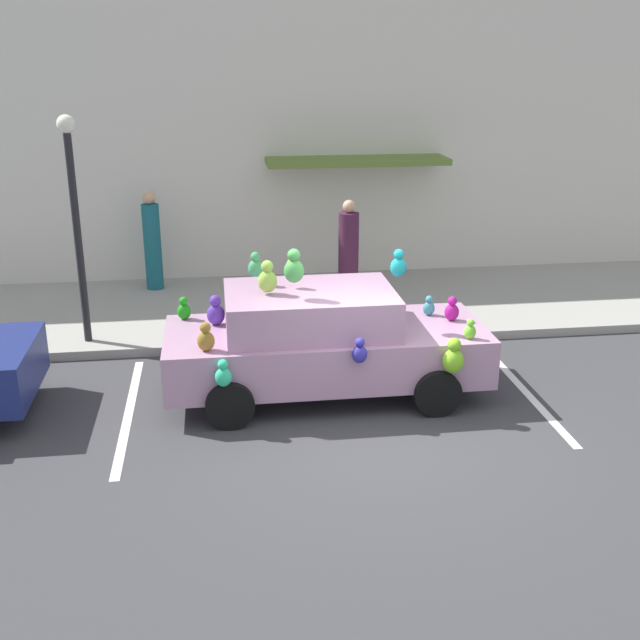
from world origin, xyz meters
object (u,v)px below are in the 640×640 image
object	(u,v)px
plush_covered_car	(322,341)
pedestrian_walking_past	(152,243)
teddy_bear_on_sidewalk	(265,302)
street_lamp_post	(74,206)
pedestrian_near_shopfront	(348,255)

from	to	relation	value
plush_covered_car	pedestrian_walking_past	size ratio (longest dim) A/B	2.29
pedestrian_walking_past	teddy_bear_on_sidewalk	bearing A→B (deg)	-49.36
street_lamp_post	pedestrian_walking_past	world-z (taller)	street_lamp_post
plush_covered_car	pedestrian_near_shopfront	size ratio (longest dim) A/B	2.31
plush_covered_car	pedestrian_walking_past	bearing A→B (deg)	117.38
street_lamp_post	pedestrian_walking_past	size ratio (longest dim) A/B	1.85
teddy_bear_on_sidewalk	street_lamp_post	xyz separation A→B (m)	(-2.93, -0.47, 1.84)
teddy_bear_on_sidewalk	pedestrian_walking_past	bearing A→B (deg)	130.64
teddy_bear_on_sidewalk	pedestrian_near_shopfront	bearing A→B (deg)	31.50
teddy_bear_on_sidewalk	pedestrian_walking_past	size ratio (longest dim) A/B	0.42
pedestrian_near_shopfront	pedestrian_walking_past	size ratio (longest dim) A/B	0.99
teddy_bear_on_sidewalk	street_lamp_post	distance (m)	3.50
pedestrian_near_shopfront	pedestrian_walking_past	world-z (taller)	pedestrian_walking_past
plush_covered_car	street_lamp_post	distance (m)	4.47
pedestrian_near_shopfront	plush_covered_car	bearing A→B (deg)	-105.32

